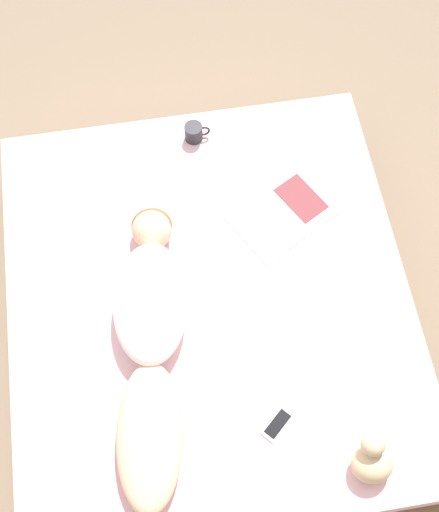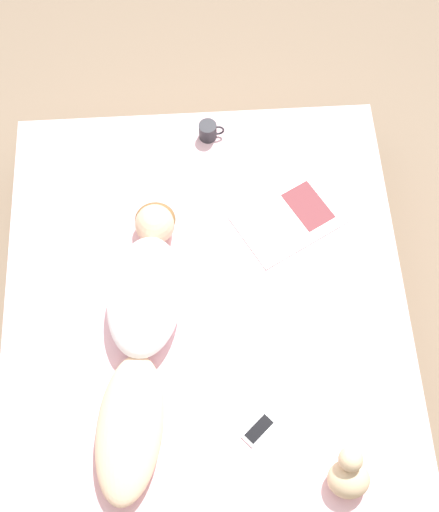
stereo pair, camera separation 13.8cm
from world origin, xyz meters
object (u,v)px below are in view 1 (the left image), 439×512
at_px(open_magazine, 283,212).
at_px(cell_phone, 278,424).
at_px(coffee_mug, 194,132).
at_px(person, 150,335).

height_order(open_magazine, cell_phone, same).
distance_m(coffee_mug, cell_phone, 1.43).
bearing_deg(person, open_magazine, 45.77).
height_order(coffee_mug, cell_phone, coffee_mug).
distance_m(person, open_magazine, 0.86).
relative_size(open_magazine, coffee_mug, 4.52).
height_order(person, open_magazine, person).
distance_m(open_magazine, cell_phone, 0.98).
xyz_separation_m(person, coffee_mug, (0.33, 1.00, -0.05)).
bearing_deg(cell_phone, coffee_mug, 143.26).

